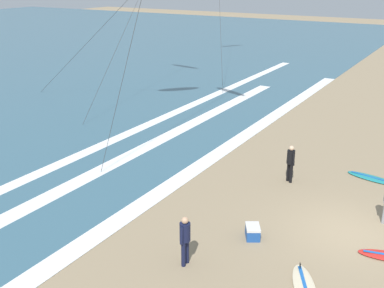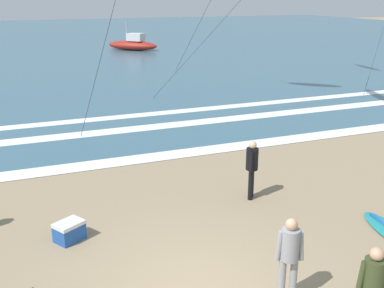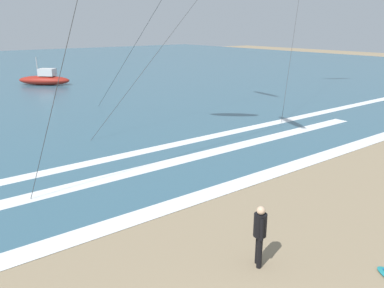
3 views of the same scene
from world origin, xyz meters
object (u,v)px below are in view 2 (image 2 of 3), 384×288
at_px(surfer_background_far, 252,164).
at_px(cooler_box, 69,231).
at_px(offshore_boat, 133,44).
at_px(surfer_left_far, 372,285).
at_px(surfer_foreground_main, 290,252).

bearing_deg(surfer_background_far, cooler_box, -174.29).
xyz_separation_m(offshore_boat, cooler_box, (-10.51, -34.57, -0.33)).
relative_size(surfer_left_far, offshore_boat, 0.33).
distance_m(surfer_left_far, offshore_boat, 39.93).
height_order(surfer_left_far, cooler_box, surfer_left_far).
relative_size(surfer_background_far, offshore_boat, 0.33).
bearing_deg(surfer_background_far, surfer_foreground_main, -110.07).
bearing_deg(surfer_foreground_main, surfer_background_far, 69.93).
distance_m(surfer_foreground_main, surfer_left_far, 1.43).
bearing_deg(surfer_foreground_main, offshore_boat, 79.31).
height_order(offshore_boat, cooler_box, offshore_boat).
relative_size(surfer_background_far, cooler_box, 2.12).
bearing_deg(cooler_box, offshore_boat, 73.08).
bearing_deg(cooler_box, surfer_background_far, 5.71).
bearing_deg(offshore_boat, surfer_background_far, -99.53).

